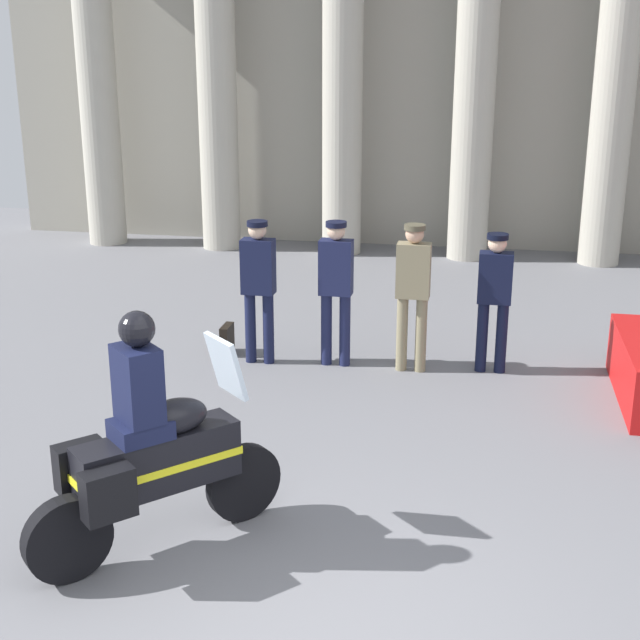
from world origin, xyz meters
name	(u,v)px	position (x,y,z in m)	size (l,w,h in m)	color
colonnade_backdrop	(412,22)	(-0.45, 11.55, 3.97)	(15.27, 1.55, 7.48)	#A49F91
officer_in_row_0	(258,280)	(-1.61, 5.15, 1.01)	(0.38, 0.24, 1.72)	#141938
officer_in_row_1	(336,282)	(-0.71, 5.23, 1.02)	(0.38, 0.24, 1.73)	#191E42
officer_in_row_2	(413,286)	(0.19, 5.20, 1.02)	(0.38, 0.24, 1.73)	#847A5B
officer_in_row_3	(494,292)	(1.10, 5.33, 0.96)	(0.38, 0.24, 1.63)	black
motorcycle_with_rider	(149,454)	(-1.40, 1.01, 0.79)	(1.54, 1.59, 1.90)	black
briefcase_on_ground	(227,339)	(-2.09, 5.38, 0.18)	(0.10, 0.32, 0.36)	black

